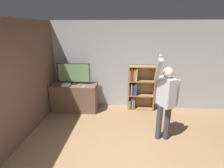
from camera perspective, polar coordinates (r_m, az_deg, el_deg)
name	(u,v)px	position (r m, az deg, el deg)	size (l,w,h in m)	color
wall_back	(126,66)	(5.48, 4.69, 5.88)	(6.61, 0.06, 2.70)	#9EA3A8
wall_side_brick	(26,79)	(4.57, -26.25, 1.53)	(0.06, 4.78, 2.70)	brown
tv_ledge	(75,97)	(5.59, -12.02, -4.20)	(1.38, 0.59, 0.84)	brown
television	(74,73)	(5.41, -12.35, 3.40)	(0.99, 0.22, 0.63)	black
game_console	(66,85)	(5.33, -14.76, -0.27)	(0.22, 0.18, 0.07)	white
remote_loose	(84,87)	(5.16, -9.07, -0.82)	(0.08, 0.14, 0.02)	white
bookshelf	(138,88)	(5.50, 8.61, -1.25)	(0.82, 0.28, 1.40)	#997047
person	(166,98)	(4.00, 17.12, -4.24)	(0.54, 0.55, 2.00)	#383842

